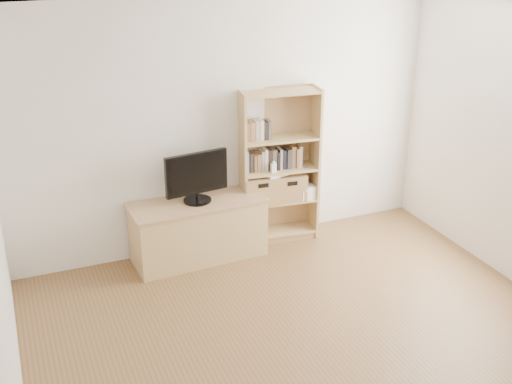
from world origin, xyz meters
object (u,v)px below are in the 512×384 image
tv_stand (199,231)px  baby_monitor (274,168)px  basket_right (288,186)px  laptop (277,172)px  television (197,177)px  bookshelf (279,167)px  basket_left (259,188)px

tv_stand → baby_monitor: 1.01m
basket_right → laptop: 0.22m
tv_stand → laptop: size_ratio=4.19×
television → baby_monitor: television is taller
tv_stand → laptop: (0.91, 0.09, 0.47)m
bookshelf → basket_left: (-0.22, 0.02, -0.22)m
television → tv_stand: bearing=173.2°
tv_stand → laptop: 1.03m
television → baby_monitor: 0.84m
tv_stand → television: television is taller
television → basket_left: bearing=2.7°
tv_stand → basket_right: (1.04, 0.09, 0.30)m
tv_stand → basket_left: (0.72, 0.12, 0.31)m
basket_left → basket_right: size_ratio=1.06×
television → basket_left: (0.72, 0.12, -0.28)m
basket_left → basket_right: 0.32m
basket_right → baby_monitor: bearing=-155.0°
basket_left → baby_monitor: bearing=-35.0°
baby_monitor → basket_left: baby_monitor is taller
bookshelf → baby_monitor: bearing=-135.0°
television → bookshelf: bearing=-0.6°
baby_monitor → basket_right: 0.34m
baby_monitor → basket_right: size_ratio=0.30×
tv_stand → television: bearing=-3.1°
laptop → baby_monitor: bearing=-146.2°
tv_stand → bookshelf: 1.08m
television → baby_monitor: bearing=-5.4°
tv_stand → television: (0.00, 0.00, 0.59)m
baby_monitor → laptop: bearing=43.3°
basket_left → television: bearing=-165.4°
television → laptop: size_ratio=2.04×
basket_left → laptop: size_ratio=1.15×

